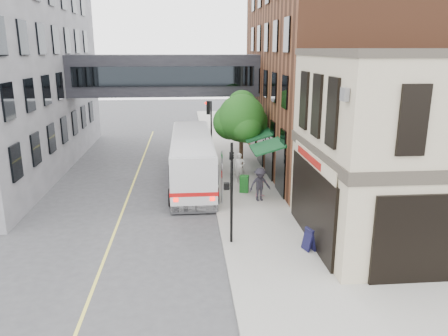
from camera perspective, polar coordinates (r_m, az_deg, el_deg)
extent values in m
plane|color=#38383A|center=(17.93, 0.33, -12.76)|extent=(120.00, 120.00, 0.00)
cube|color=gray|center=(31.09, 1.63, -0.27)|extent=(4.00, 60.00, 0.15)
cube|color=tan|center=(21.06, 24.99, 1.92)|extent=(10.00, 8.00, 8.15)
cube|color=#38332B|center=(21.05, 25.02, 2.11)|extent=(10.12, 8.12, 0.50)
cube|color=#38332B|center=(20.60, 26.35, 13.41)|extent=(10.12, 8.12, 0.30)
cube|color=black|center=(19.69, 11.32, -4.54)|extent=(0.14, 6.40, 3.40)
cube|color=black|center=(19.68, 11.21, -4.54)|extent=(0.04, 5.90, 3.00)
cube|color=maroon|center=(19.67, 10.97, 1.40)|extent=(0.03, 3.60, 0.32)
cube|color=#572E1B|center=(32.85, 15.85, 12.26)|extent=(12.00, 18.00, 14.00)
cube|color=#0C3820|center=(30.35, 3.87, 4.98)|extent=(1.80, 13.00, 0.40)
cube|color=black|center=(33.84, -7.71, 11.92)|extent=(14.00, 3.00, 3.00)
cube|color=black|center=(32.29, -7.84, 11.76)|extent=(13.00, 0.08, 1.40)
cube|color=black|center=(35.38, -7.60, 12.07)|extent=(13.00, 0.08, 1.40)
cylinder|color=black|center=(18.84, 0.99, -3.37)|extent=(0.12, 0.12, 4.50)
cube|color=black|center=(18.71, 0.33, -2.37)|extent=(0.25, 0.22, 0.30)
imported|color=black|center=(18.33, 1.02, 2.11)|extent=(0.20, 0.16, 1.00)
cylinder|color=black|center=(33.35, -1.67, 4.90)|extent=(0.12, 0.12, 4.50)
cube|color=black|center=(33.28, -2.06, 5.48)|extent=(0.25, 0.22, 0.30)
cube|color=black|center=(33.07, -2.08, 7.87)|extent=(0.28, 0.28, 1.00)
sphere|color=#FF0C05|center=(33.02, -2.37, 8.47)|extent=(0.18, 0.18, 0.18)
cylinder|color=gray|center=(23.81, -0.26, -1.23)|extent=(0.08, 0.08, 3.00)
cube|color=white|center=(23.62, -0.31, 0.39)|extent=(0.03, 0.75, 0.22)
cube|color=#0C591E|center=(23.48, -0.31, 1.69)|extent=(0.03, 0.70, 0.18)
cube|color=#B20C0C|center=(23.75, -0.30, -0.77)|extent=(0.03, 0.30, 0.40)
cylinder|color=#382619|center=(29.79, 2.25, 1.95)|extent=(0.28, 0.28, 2.80)
sphere|color=#1D4813|center=(29.33, 2.30, 6.52)|extent=(3.20, 3.20, 3.20)
sphere|color=#1D4813|center=(29.99, 3.70, 5.92)|extent=(2.20, 2.20, 2.20)
sphere|color=#1D4813|center=(29.59, 0.87, 6.02)|extent=(2.40, 2.40, 2.40)
sphere|color=#1D4813|center=(29.82, 2.36, 8.22)|extent=(2.00, 2.00, 2.00)
cube|color=#D8CC4C|center=(27.32, -12.15, -3.00)|extent=(0.12, 40.00, 0.01)
cube|color=silver|center=(27.99, -4.20, 1.24)|extent=(2.50, 11.45, 2.89)
cube|color=black|center=(27.87, -4.22, 2.23)|extent=(2.56, 11.25, 1.04)
cube|color=#B20C0C|center=(28.11, -4.18, 0.25)|extent=(2.56, 11.47, 0.22)
cylinder|color=black|center=(24.32, -6.92, -3.84)|extent=(0.30, 1.00, 1.00)
cylinder|color=black|center=(24.35, -1.05, -3.70)|extent=(0.30, 1.00, 1.00)
cylinder|color=black|center=(31.94, -6.50, 0.84)|extent=(0.30, 1.00, 1.00)
cylinder|color=black|center=(31.97, -2.04, 0.94)|extent=(0.30, 1.00, 1.00)
imported|color=silver|center=(27.83, 2.05, 0.03)|extent=(0.72, 0.50, 1.90)
imported|color=pink|center=(25.20, 4.93, -2.07)|extent=(0.94, 0.87, 1.55)
imported|color=black|center=(24.50, 4.72, -2.14)|extent=(1.36, 0.96, 1.91)
cube|color=#145A19|center=(26.04, 2.65, -2.08)|extent=(0.61, 0.57, 1.01)
cube|color=black|center=(19.08, 11.04, -9.12)|extent=(0.50, 0.63, 0.97)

